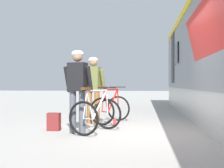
# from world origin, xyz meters

# --- Properties ---
(ground_plane) EXTENTS (80.00, 80.00, 0.00)m
(ground_plane) POSITION_xyz_m (0.00, 0.00, 0.00)
(ground_plane) COLOR #A09E99
(cyclist_near_in_olive) EXTENTS (0.66, 0.42, 1.76)m
(cyclist_near_in_olive) POSITION_xyz_m (-1.14, 1.41, 1.05)
(cyclist_near_in_olive) COLOR #935B2D
(cyclist_near_in_olive) RESTS_ON ground
(cyclist_far_in_dark) EXTENTS (0.65, 0.40, 1.76)m
(cyclist_far_in_dark) POSITION_xyz_m (-1.20, -0.21, 1.05)
(cyclist_far_in_dark) COLOR #4C515B
(cyclist_far_in_dark) RESTS_ON ground
(bicycle_near_red) EXTENTS (1.02, 1.24, 0.99)m
(bicycle_near_red) POSITION_xyz_m (-0.70, 1.58, 0.40)
(bicycle_near_red) COLOR black
(bicycle_near_red) RESTS_ON ground
(bicycle_far_silver) EXTENTS (1.05, 1.26, 0.99)m
(bicycle_far_silver) POSITION_xyz_m (-0.83, -0.01, 0.40)
(bicycle_far_silver) COLOR black
(bicycle_far_silver) RESTS_ON ground
(backpack_on_platform) EXTENTS (0.29, 0.19, 0.40)m
(backpack_on_platform) POSITION_xyz_m (-1.82, 0.13, 0.20)
(backpack_on_platform) COLOR maroon
(backpack_on_platform) RESTS_ON ground
(water_bottle_near_the_bikes) EXTENTS (0.07, 0.07, 0.19)m
(water_bottle_near_the_bikes) POSITION_xyz_m (-0.52, 1.01, 0.10)
(water_bottle_near_the_bikes) COLOR red
(water_bottle_near_the_bikes) RESTS_ON ground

